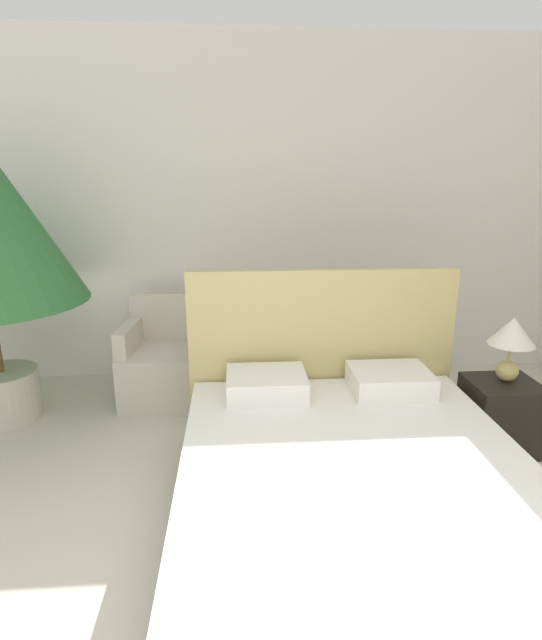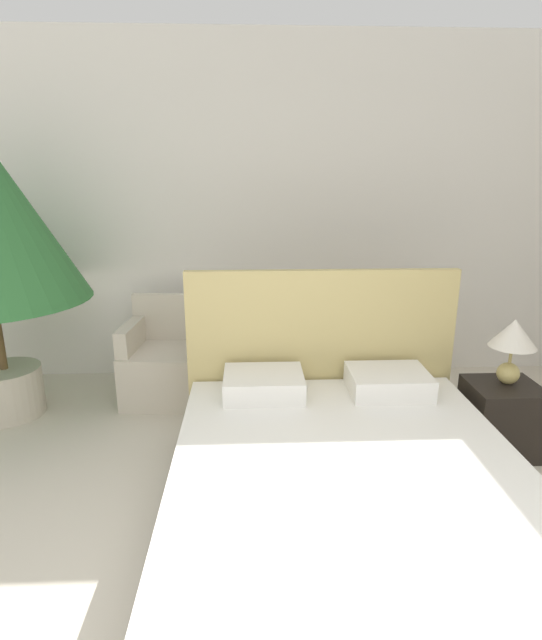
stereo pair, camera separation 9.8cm
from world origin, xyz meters
TOP-DOWN VIEW (x-y plane):
  - wall_back at (0.00, 3.65)m, footprint 10.00×0.06m
  - bed at (0.39, 1.39)m, footprint 1.78×2.17m
  - armchair_near_window_left at (-0.75, 3.06)m, footprint 0.72×0.64m
  - armchair_near_window_right at (0.25, 3.06)m, footprint 0.73×0.65m
  - nightstand at (1.56, 2.14)m, footprint 0.44×0.41m
  - table_lamp at (1.58, 2.17)m, footprint 0.29×0.29m

SIDE VIEW (x-z plane):
  - nightstand at x=1.56m, z-range 0.00..0.47m
  - bed at x=0.39m, z-range -0.34..0.86m
  - armchair_near_window_left at x=-0.75m, z-range -0.13..0.69m
  - armchair_near_window_right at x=0.25m, z-range -0.13..0.69m
  - table_lamp at x=1.58m, z-range 0.56..0.99m
  - wall_back at x=0.00m, z-range 0.00..2.90m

